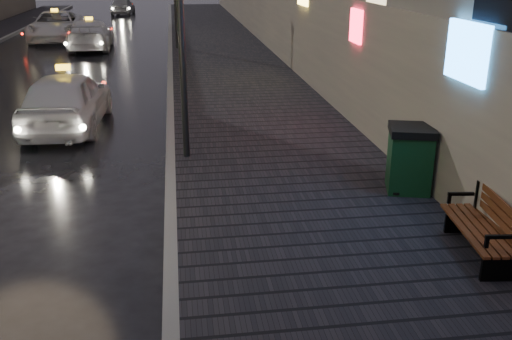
{
  "coord_description": "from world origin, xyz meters",
  "views": [
    {
      "loc": [
        1.7,
        -5.7,
        4.13
      ],
      "look_at": [
        2.94,
        3.06,
        0.85
      ],
      "focal_mm": 40.0,
      "sensor_mm": 36.0,
      "label": 1
    }
  ],
  "objects_px": {
    "bench": "(485,227)",
    "taxi_mid": "(90,35)",
    "taxi_far": "(56,26)",
    "trash_bin": "(410,158)",
    "taxi_near": "(67,100)",
    "car_far": "(123,6)"
  },
  "relations": [
    {
      "from": "bench",
      "to": "car_far",
      "type": "height_order",
      "value": "car_far"
    },
    {
      "from": "bench",
      "to": "taxi_mid",
      "type": "distance_m",
      "value": 23.59
    },
    {
      "from": "taxi_near",
      "to": "taxi_far",
      "type": "relative_size",
      "value": 0.8
    },
    {
      "from": "taxi_near",
      "to": "taxi_far",
      "type": "bearing_deg",
      "value": -76.42
    },
    {
      "from": "trash_bin",
      "to": "taxi_far",
      "type": "bearing_deg",
      "value": 129.37
    },
    {
      "from": "bench",
      "to": "car_far",
      "type": "relative_size",
      "value": 0.47
    },
    {
      "from": "trash_bin",
      "to": "taxi_near",
      "type": "relative_size",
      "value": 0.27
    },
    {
      "from": "car_far",
      "to": "bench",
      "type": "bearing_deg",
      "value": 106.38
    },
    {
      "from": "trash_bin",
      "to": "taxi_near",
      "type": "xyz_separation_m",
      "value": [
        -6.9,
        5.62,
        -0.01
      ]
    },
    {
      "from": "bench",
      "to": "taxi_near",
      "type": "bearing_deg",
      "value": 137.74
    },
    {
      "from": "taxi_near",
      "to": "car_far",
      "type": "distance_m",
      "value": 32.74
    },
    {
      "from": "bench",
      "to": "taxi_mid",
      "type": "relative_size",
      "value": 0.37
    },
    {
      "from": "bench",
      "to": "taxi_far",
      "type": "distance_m",
      "value": 27.74
    },
    {
      "from": "taxi_mid",
      "to": "taxi_far",
      "type": "relative_size",
      "value": 0.87
    },
    {
      "from": "bench",
      "to": "taxi_far",
      "type": "relative_size",
      "value": 0.32
    },
    {
      "from": "taxi_near",
      "to": "taxi_mid",
      "type": "distance_m",
      "value": 14.06
    },
    {
      "from": "taxi_far",
      "to": "car_far",
      "type": "distance_m",
      "value": 15.3
    },
    {
      "from": "bench",
      "to": "car_far",
      "type": "bearing_deg",
      "value": 108.09
    },
    {
      "from": "trash_bin",
      "to": "taxi_far",
      "type": "relative_size",
      "value": 0.22
    },
    {
      "from": "car_far",
      "to": "taxi_near",
      "type": "bearing_deg",
      "value": 97.05
    },
    {
      "from": "trash_bin",
      "to": "car_far",
      "type": "xyz_separation_m",
      "value": [
        -7.97,
        38.34,
        -0.12
      ]
    },
    {
      "from": "bench",
      "to": "taxi_far",
      "type": "bearing_deg",
      "value": 118.94
    }
  ]
}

